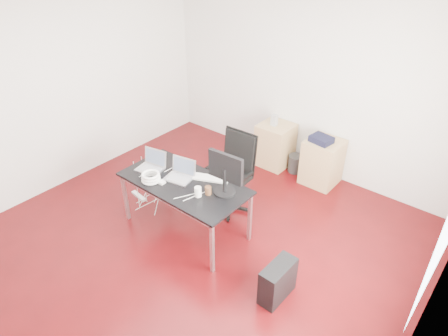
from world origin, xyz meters
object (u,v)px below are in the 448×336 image
Objects in this scene: office_chair at (233,169)px; filing_cabinet_right at (322,162)px; desk at (184,186)px; pc_tower at (278,281)px; filing_cabinet_left at (275,145)px.

filing_cabinet_right is at bearing 61.45° from office_chair.
filing_cabinet_right is at bearing 68.78° from desk.
office_chair is at bearing 146.13° from pc_tower.
filing_cabinet_right is 2.38m from pc_tower.
desk is 1.58m from pc_tower.
office_chair reaches higher than filing_cabinet_left.
desk is 2.29× the size of filing_cabinet_left.
office_chair is 2.40× the size of pc_tower.
pc_tower is (1.36, -0.95, -0.39)m from office_chair.
office_chair is 1.50m from filing_cabinet_right.
filing_cabinet_left is (-0.03, 2.09, -0.33)m from desk.
desk is 2.12m from filing_cabinet_left.
office_chair is (0.15, 0.77, -0.07)m from desk.
office_chair is 1.70m from pc_tower.
office_chair reaches higher than pc_tower.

